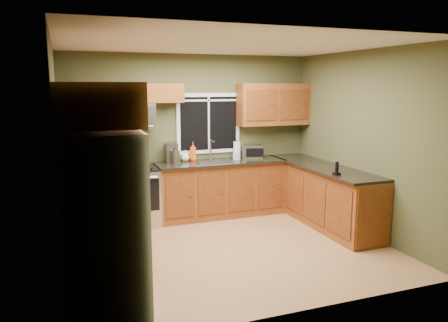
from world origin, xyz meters
TOP-DOWN VIEW (x-y plane):
  - floor at (0.00, 0.00)m, footprint 4.20×4.20m
  - ceiling at (0.00, 0.00)m, footprint 4.20×4.20m
  - back_wall at (0.00, 1.80)m, footprint 4.20×0.00m
  - front_wall at (0.00, -1.80)m, footprint 4.20×0.00m
  - left_wall at (-2.10, 0.00)m, footprint 0.00×3.60m
  - right_wall at (2.10, 0.00)m, footprint 0.00×3.60m
  - window at (0.30, 1.78)m, footprint 1.12×0.03m
  - base_cabinets_left at (-1.80, 0.48)m, footprint 0.60×2.65m
  - countertop_left at (-1.78, 0.48)m, footprint 0.65×2.65m
  - base_cabinets_back at (0.42, 1.50)m, footprint 2.17×0.60m
  - countertop_back at (0.42, 1.48)m, footprint 2.17×0.65m
  - base_cabinets_peninsula at (1.80, 0.54)m, footprint 0.60×2.52m
  - countertop_peninsula at (1.78, 0.55)m, footprint 0.65×2.50m
  - upper_cabinets_left at (-1.94, 0.48)m, footprint 0.33×2.65m
  - upper_cabinets_back_left at (-0.85, 1.64)m, footprint 1.30×0.33m
  - upper_cabinets_back_right at (1.45, 1.64)m, footprint 1.30×0.33m
  - upper_cabinet_over_fridge at (-1.74, -1.30)m, footprint 0.72×0.90m
  - refrigerator at (-1.74, -1.30)m, footprint 0.74×0.90m
  - range at (-1.05, 1.47)m, footprint 0.76×0.69m
  - microwave at (-1.05, 1.61)m, footprint 0.76×0.41m
  - sink at (0.30, 1.49)m, footprint 0.60×0.42m
  - toaster_oven at (1.03, 1.62)m, footprint 0.41×0.36m
  - coffee_maker at (-0.38, 1.64)m, footprint 0.22×0.28m
  - kettle at (-0.36, 1.51)m, footprint 0.18×0.18m
  - paper_towel_roll at (0.77, 1.66)m, footprint 0.16×0.16m
  - soap_bottle_a at (-0.01, 1.70)m, footprint 0.15×0.15m
  - soap_bottle_b at (0.70, 1.50)m, footprint 0.11×0.11m
  - soap_bottle_c at (-0.14, 1.70)m, footprint 0.18×0.18m
  - cordless_phone at (1.56, -0.15)m, footprint 0.10×0.10m

SIDE VIEW (x-z plane):
  - floor at x=0.00m, z-range 0.00..0.00m
  - base_cabinets_peninsula at x=1.80m, z-range 0.00..0.90m
  - base_cabinets_left at x=-1.80m, z-range 0.00..0.90m
  - base_cabinets_back at x=0.42m, z-range 0.00..0.90m
  - range at x=-1.05m, z-range 0.00..0.94m
  - refrigerator at x=-1.74m, z-range 0.00..1.80m
  - countertop_left at x=-1.78m, z-range 0.90..0.94m
  - countertop_back at x=0.42m, z-range 0.90..0.94m
  - countertop_peninsula at x=1.78m, z-range 0.90..0.94m
  - sink at x=0.30m, z-range 0.77..1.13m
  - cordless_phone at x=1.56m, z-range 0.90..1.09m
  - soap_bottle_c at x=-0.14m, z-range 0.94..1.12m
  - soap_bottle_b at x=0.70m, z-range 0.94..1.13m
  - toaster_oven at x=1.03m, z-range 0.94..1.16m
  - kettle at x=-0.36m, z-range 0.93..1.20m
  - paper_towel_roll at x=0.77m, z-range 0.93..1.25m
  - coffee_maker at x=-0.38m, z-range 0.93..1.25m
  - soap_bottle_a at x=-0.01m, z-range 0.94..1.25m
  - back_wall at x=0.00m, z-range -0.75..3.45m
  - front_wall at x=0.00m, z-range -0.75..3.45m
  - left_wall at x=-2.10m, z-range -0.45..3.15m
  - right_wall at x=2.10m, z-range -0.45..3.15m
  - window at x=0.30m, z-range 1.04..2.06m
  - microwave at x=-1.05m, z-range 1.52..1.94m
  - upper_cabinets_left at x=-1.94m, z-range 1.50..2.22m
  - upper_cabinets_back_right at x=1.45m, z-range 1.50..2.22m
  - upper_cabinet_over_fridge at x=-1.74m, z-range 1.84..2.22m
  - upper_cabinets_back_left at x=-0.85m, z-range 1.92..2.22m
  - ceiling at x=0.00m, z-range 2.70..2.70m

